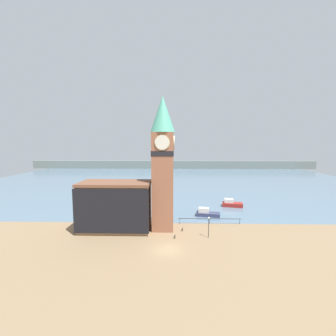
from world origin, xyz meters
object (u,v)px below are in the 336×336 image
at_px(clock_tower, 163,160).
at_px(boat_near, 207,213).
at_px(lamp_post, 209,223).
at_px(mooring_bollard_far, 182,229).
at_px(mooring_bollard_near, 175,236).
at_px(boat_far, 232,204).
at_px(pier_building, 116,206).

xyz_separation_m(clock_tower, boat_near, (9.25, 7.69, -12.22)).
bearing_deg(lamp_post, mooring_bollard_far, 147.40).
xyz_separation_m(clock_tower, lamp_post, (7.87, -3.79, -10.33)).
height_order(clock_tower, mooring_bollard_near, clock_tower).
relative_size(mooring_bollard_far, lamp_post, 0.18).
bearing_deg(mooring_bollard_far, boat_far, 51.52).
height_order(boat_far, mooring_bollard_near, boat_far).
xyz_separation_m(boat_near, lamp_post, (-1.38, -11.47, 1.89)).
distance_m(pier_building, mooring_bollard_near, 12.19).
xyz_separation_m(boat_near, mooring_bollard_far, (-5.67, -8.73, -0.30)).
bearing_deg(mooring_bollard_near, lamp_post, 5.43).
xyz_separation_m(pier_building, mooring_bollard_far, (12.24, -0.52, -4.11)).
bearing_deg(lamp_post, mooring_bollard_near, -174.57).
bearing_deg(clock_tower, boat_near, 39.74).
relative_size(boat_far, mooring_bollard_near, 7.83).
distance_m(mooring_bollard_near, lamp_post, 6.11).
relative_size(clock_tower, boat_far, 4.56).
distance_m(boat_far, mooring_bollard_near, 24.38).
relative_size(mooring_bollard_near, lamp_post, 0.19).
xyz_separation_m(pier_building, boat_far, (25.25, 15.85, -3.74)).
distance_m(boat_near, lamp_post, 11.71).
bearing_deg(boat_far, mooring_bollard_far, -116.37).
xyz_separation_m(boat_near, mooring_bollard_near, (-7.07, -12.01, -0.28)).
xyz_separation_m(pier_building, lamp_post, (16.53, -3.26, -1.93)).
height_order(boat_near, mooring_bollard_near, boat_near).
xyz_separation_m(boat_far, lamp_post, (-8.72, -19.12, 1.82)).
height_order(clock_tower, lamp_post, clock_tower).
xyz_separation_m(boat_far, mooring_bollard_far, (-13.01, -16.37, -0.37)).
height_order(boat_near, mooring_bollard_far, boat_near).
relative_size(boat_near, boat_far, 1.01).
xyz_separation_m(mooring_bollard_far, lamp_post, (4.29, -2.74, 2.18)).
height_order(clock_tower, pier_building, clock_tower).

